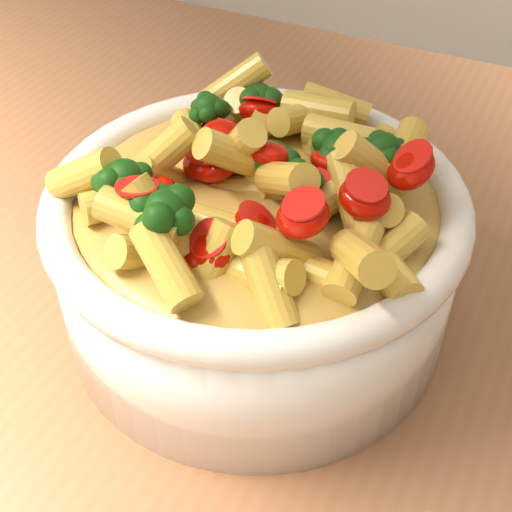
% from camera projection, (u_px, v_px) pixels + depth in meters
% --- Properties ---
extents(table, '(1.20, 0.80, 0.90)m').
position_uv_depth(table, '(313.00, 379.00, 0.57)').
color(table, '#A76C47').
rests_on(table, ground).
extents(serving_bowl, '(0.25, 0.25, 0.11)m').
position_uv_depth(serving_bowl, '(256.00, 254.00, 0.45)').
color(serving_bowl, white).
rests_on(serving_bowl, table).
extents(pasta_salad, '(0.20, 0.20, 0.04)m').
position_uv_depth(pasta_salad, '(256.00, 165.00, 0.40)').
color(pasta_salad, '#E6BF48').
rests_on(pasta_salad, serving_bowl).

